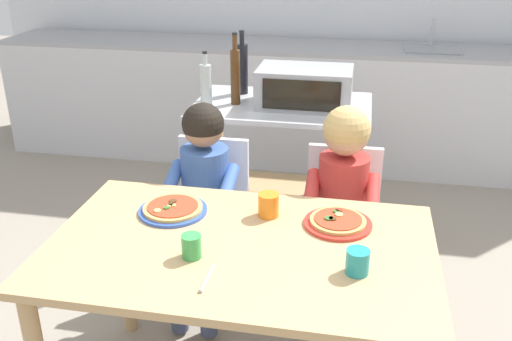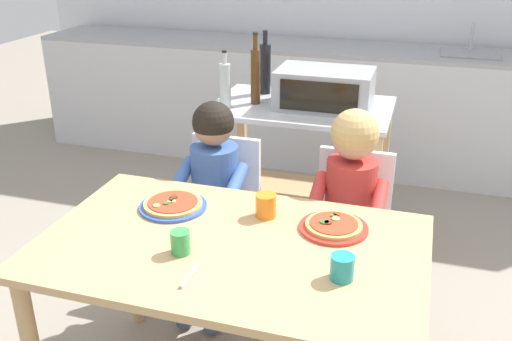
# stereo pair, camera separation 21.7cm
# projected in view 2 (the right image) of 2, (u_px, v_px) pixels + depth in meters

# --- Properties ---
(ground_plane) EXTENTS (11.83, 11.83, 0.00)m
(ground_plane) POSITION_uv_depth(u_px,v_px,m) (300.00, 252.00, 3.30)
(ground_plane) COLOR gray
(kitchen_counter) EXTENTS (4.89, 0.60, 1.12)m
(kitchen_counter) POSITION_uv_depth(u_px,v_px,m) (344.00, 107.00, 4.37)
(kitchen_counter) COLOR silver
(kitchen_counter) RESTS_ON ground
(kitchen_island_cart) EXTENTS (0.96, 0.63, 0.85)m
(kitchen_island_cart) POSITION_uv_depth(u_px,v_px,m) (300.00, 153.00, 3.18)
(kitchen_island_cart) COLOR #B7BABF
(kitchen_island_cart) RESTS_ON ground
(toaster_oven) EXTENTS (0.50, 0.33, 0.21)m
(toaster_oven) POSITION_uv_depth(u_px,v_px,m) (324.00, 89.00, 2.98)
(toaster_oven) COLOR #999BA0
(toaster_oven) RESTS_ON kitchen_island_cart
(bottle_slim_sauce) EXTENTS (0.07, 0.07, 0.36)m
(bottle_slim_sauce) POSITION_uv_depth(u_px,v_px,m) (265.00, 68.00, 3.22)
(bottle_slim_sauce) COLOR black
(bottle_slim_sauce) RESTS_ON kitchen_island_cart
(bottle_tall_green_wine) EXTENTS (0.06, 0.06, 0.31)m
(bottle_tall_green_wine) POSITION_uv_depth(u_px,v_px,m) (225.00, 85.00, 2.98)
(bottle_tall_green_wine) COLOR #ADB7B2
(bottle_tall_green_wine) RESTS_ON kitchen_island_cart
(bottle_dark_olive_oil) EXTENTS (0.05, 0.05, 0.39)m
(bottle_dark_olive_oil) POSITION_uv_depth(u_px,v_px,m) (255.00, 75.00, 3.03)
(bottle_dark_olive_oil) COLOR #4C2D14
(bottle_dark_olive_oil) RESTS_ON kitchen_island_cart
(dining_table) EXTENTS (1.35, 0.83, 0.74)m
(dining_table) POSITION_uv_depth(u_px,v_px,m) (231.00, 267.00, 2.01)
(dining_table) COLOR tan
(dining_table) RESTS_ON ground
(dining_chair_left) EXTENTS (0.36, 0.36, 0.81)m
(dining_chair_left) POSITION_uv_depth(u_px,v_px,m) (221.00, 208.00, 2.77)
(dining_chair_left) COLOR silver
(dining_chair_left) RESTS_ON ground
(dining_chair_right) EXTENTS (0.36, 0.36, 0.81)m
(dining_chair_right) POSITION_uv_depth(u_px,v_px,m) (349.00, 226.00, 2.60)
(dining_chair_right) COLOR silver
(dining_chair_right) RESTS_ON ground
(child_in_blue_striped_shirt) EXTENTS (0.32, 0.42, 1.02)m
(child_in_blue_striped_shirt) POSITION_uv_depth(u_px,v_px,m) (210.00, 185.00, 2.59)
(child_in_blue_striped_shirt) COLOR #424C6B
(child_in_blue_striped_shirt) RESTS_ON ground
(child_in_red_shirt) EXTENTS (0.32, 0.42, 1.04)m
(child_in_red_shirt) POSITION_uv_depth(u_px,v_px,m) (349.00, 197.00, 2.42)
(child_in_red_shirt) COLOR #424C6B
(child_in_red_shirt) RESTS_ON ground
(pizza_plate_blue_rimmed) EXTENTS (0.26, 0.26, 0.03)m
(pizza_plate_blue_rimmed) POSITION_uv_depth(u_px,v_px,m) (173.00, 205.00, 2.21)
(pizza_plate_blue_rimmed) COLOR #3356B7
(pizza_plate_blue_rimmed) RESTS_ON dining_table
(pizza_plate_red_rimmed) EXTENTS (0.25, 0.25, 0.03)m
(pizza_plate_red_rimmed) POSITION_uv_depth(u_px,v_px,m) (334.00, 226.00, 2.05)
(pizza_plate_red_rimmed) COLOR red
(pizza_plate_red_rimmed) RESTS_ON dining_table
(drinking_cup_teal) EXTENTS (0.08, 0.08, 0.08)m
(drinking_cup_teal) POSITION_uv_depth(u_px,v_px,m) (342.00, 267.00, 1.76)
(drinking_cup_teal) COLOR teal
(drinking_cup_teal) RESTS_ON dining_table
(drinking_cup_orange) EXTENTS (0.08, 0.08, 0.09)m
(drinking_cup_orange) POSITION_uv_depth(u_px,v_px,m) (266.00, 206.00, 2.13)
(drinking_cup_orange) COLOR orange
(drinking_cup_orange) RESTS_ON dining_table
(drinking_cup_green) EXTENTS (0.07, 0.07, 0.08)m
(drinking_cup_green) POSITION_uv_depth(u_px,v_px,m) (181.00, 242.00, 1.90)
(drinking_cup_green) COLOR green
(drinking_cup_green) RESTS_ON dining_table
(serving_spoon) EXTENTS (0.02, 0.14, 0.01)m
(serving_spoon) POSITION_uv_depth(u_px,v_px,m) (190.00, 275.00, 1.78)
(serving_spoon) COLOR #B7BABF
(serving_spoon) RESTS_ON dining_table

